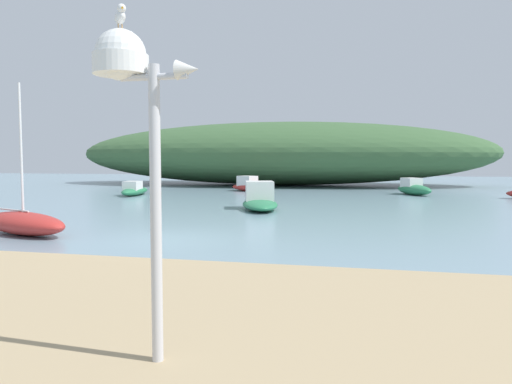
% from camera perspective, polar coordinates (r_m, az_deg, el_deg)
% --- Properties ---
extents(ground_plane, '(120.00, 120.00, 0.00)m').
position_cam_1_polar(ground_plane, '(14.39, -10.27, -5.65)').
color(ground_plane, '#7A99A8').
extents(distant_hill, '(40.07, 14.61, 5.98)m').
position_cam_1_polar(distant_hill, '(45.55, 2.53, 4.66)').
color(distant_hill, '#3D6038').
rests_on(distant_hill, ground).
extents(mast_structure, '(1.16, 0.58, 3.54)m').
position_cam_1_polar(mast_structure, '(5.27, -15.09, 12.49)').
color(mast_structure, silver).
rests_on(mast_structure, beach_sand).
extents(seagull_on_radar, '(0.25, 0.29, 0.23)m').
position_cam_1_polar(seagull_on_radar, '(5.45, -16.09, 19.79)').
color(seagull_on_radar, orange).
rests_on(seagull_on_radar, mast_structure).
extents(sailboat_near_shore, '(4.17, 2.61, 4.79)m').
position_cam_1_polar(sailboat_near_shore, '(16.77, -26.29, -3.34)').
color(sailboat_near_shore, '#B72D28').
rests_on(sailboat_near_shore, ground).
extents(motorboat_by_sandbar, '(2.76, 4.64, 1.34)m').
position_cam_1_polar(motorboat_by_sandbar, '(22.71, 0.46, -0.93)').
color(motorboat_by_sandbar, '#287A4C').
rests_on(motorboat_by_sandbar, ground).
extents(motorboat_outer_mooring, '(2.71, 3.72, 1.15)m').
position_cam_1_polar(motorboat_outer_mooring, '(33.85, 18.50, 0.44)').
color(motorboat_outer_mooring, '#287A4C').
rests_on(motorboat_outer_mooring, ground).
extents(motorboat_far_right, '(1.73, 4.11, 0.97)m').
position_cam_1_polar(motorboat_far_right, '(32.65, -14.50, 0.25)').
color(motorboat_far_right, '#287A4C').
rests_on(motorboat_far_right, ground).
extents(motorboat_inner_mooring, '(3.84, 2.87, 1.17)m').
position_cam_1_polar(motorboat_inner_mooring, '(35.72, -0.73, 0.76)').
color(motorboat_inner_mooring, '#B72D28').
rests_on(motorboat_inner_mooring, ground).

